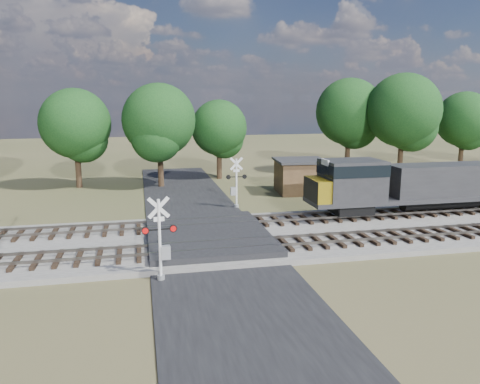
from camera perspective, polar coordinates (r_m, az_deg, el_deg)
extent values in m
plane|color=#3F4826|center=(27.47, -3.77, -6.35)|extent=(160.00, 160.00, 0.00)
cube|color=gray|center=(30.88, 14.82, -4.42)|extent=(140.00, 10.00, 0.30)
cube|color=black|center=(27.45, -3.77, -6.27)|extent=(7.00, 60.00, 0.08)
cube|color=#262628|center=(27.85, -3.93, -5.43)|extent=(7.00, 9.00, 0.62)
cube|color=black|center=(25.84, 1.30, -6.57)|extent=(44.00, 2.60, 0.18)
cube|color=#615B53|center=(28.06, 17.83, -5.32)|extent=(140.00, 0.08, 0.15)
cube|color=#615B53|center=(29.26, 16.44, -4.56)|extent=(140.00, 0.08, 0.15)
cube|color=black|center=(30.52, -0.89, -3.75)|extent=(44.00, 2.60, 0.18)
cube|color=#615B53|center=(32.31, 13.43, -2.91)|extent=(140.00, 0.08, 0.15)
cube|color=#615B53|center=(33.57, 12.39, -2.33)|extent=(140.00, 0.08, 0.15)
cylinder|color=silver|center=(21.79, -9.76, -5.88)|extent=(0.14, 0.14, 3.90)
cylinder|color=#96999B|center=(22.38, -9.60, -10.29)|extent=(0.35, 0.35, 0.29)
cube|color=silver|center=(21.38, -9.90, -1.89)|extent=(1.02, 0.12, 1.02)
cube|color=silver|center=(21.38, -9.90, -1.89)|extent=(1.02, 0.12, 1.02)
cube|color=silver|center=(21.51, -9.85, -3.28)|extent=(0.49, 0.07, 0.21)
cube|color=black|center=(21.64, -9.80, -4.53)|extent=(1.56, 0.19, 0.06)
cylinder|color=red|center=(21.57, -11.48, -4.64)|extent=(0.36, 0.13, 0.35)
cylinder|color=red|center=(21.72, -8.14, -4.41)|extent=(0.36, 0.13, 0.35)
cube|color=#96999B|center=(22.00, -9.07, -7.29)|extent=(0.46, 0.33, 0.63)
cylinder|color=silver|center=(35.80, -0.43, 1.03)|extent=(0.13, 0.13, 3.85)
cylinder|color=#96999B|center=(36.17, -0.43, -1.75)|extent=(0.35, 0.35, 0.29)
cube|color=silver|center=(35.56, -0.44, 3.47)|extent=(1.01, 0.06, 1.01)
cube|color=silver|center=(35.56, -0.44, 3.47)|extent=(1.01, 0.06, 1.01)
cube|color=silver|center=(35.64, -0.44, 2.63)|extent=(0.48, 0.04, 0.21)
cube|color=black|center=(35.71, -0.44, 1.86)|extent=(1.54, 0.09, 0.06)
cylinder|color=red|center=(35.83, 0.55, 1.89)|extent=(0.35, 0.10, 0.35)
cylinder|color=red|center=(35.61, -1.43, 1.83)|extent=(0.35, 0.10, 0.35)
cube|color=#96999B|center=(35.87, -0.81, 0.11)|extent=(0.44, 0.30, 0.63)
cube|color=#48341F|center=(42.27, 7.35, 1.81)|extent=(4.35, 4.35, 2.81)
cube|color=#2B2B2E|center=(42.04, 7.40, 3.84)|extent=(4.79, 4.79, 0.20)
cylinder|color=black|center=(46.73, -19.15, 3.33)|extent=(0.56, 0.56, 4.65)
sphere|color=black|center=(46.40, -19.45, 7.87)|extent=(6.50, 6.50, 6.50)
cylinder|color=black|center=(45.04, -9.68, 3.67)|extent=(0.56, 0.56, 4.88)
sphere|color=black|center=(44.70, -9.84, 8.64)|extent=(6.84, 6.84, 6.84)
cylinder|color=black|center=(49.30, -2.55, 4.02)|extent=(0.56, 0.56, 4.12)
sphere|color=black|center=(48.98, -2.58, 7.84)|extent=(5.76, 5.76, 5.76)
cylinder|color=black|center=(54.32, 12.98, 5.05)|extent=(0.56, 0.56, 5.29)
sphere|color=black|center=(54.04, 13.18, 9.51)|extent=(7.41, 7.41, 7.41)
cylinder|color=black|center=(52.37, 19.00, 4.59)|extent=(0.56, 0.56, 5.47)
sphere|color=black|center=(52.08, 19.31, 9.38)|extent=(7.66, 7.66, 7.66)
cylinder|color=black|center=(61.33, 25.37, 4.60)|extent=(0.56, 0.56, 4.57)
sphere|color=black|center=(61.08, 25.66, 8.00)|extent=(6.40, 6.40, 6.40)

